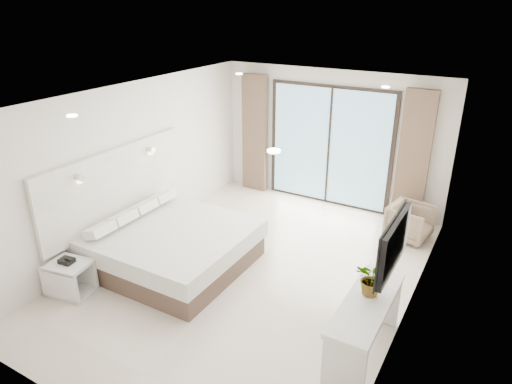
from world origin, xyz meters
TOP-DOWN VIEW (x-y plane):
  - ground at (0.00, 0.00)m, footprint 6.20×6.20m
  - room_shell at (-0.20, 0.69)m, footprint 4.62×6.22m
  - bed at (-1.19, -0.43)m, footprint 2.24×2.13m
  - nightstand at (-1.93, -1.76)m, footprint 0.62×0.54m
  - phone at (-1.96, -1.76)m, footprint 0.22×0.18m
  - console_desk at (2.04, -0.87)m, footprint 0.49×1.56m
  - plant at (2.04, -0.74)m, footprint 0.50×0.53m
  - armchair at (1.85, 2.31)m, footprint 0.73×0.77m

SIDE VIEW (x-z plane):
  - ground at x=0.00m, z-range 0.00..0.00m
  - nightstand at x=-1.93m, z-range 0.00..0.50m
  - bed at x=-1.19m, z-range -0.06..0.71m
  - armchair at x=1.85m, z-range 0.00..0.69m
  - phone at x=-1.96m, z-range 0.50..0.57m
  - console_desk at x=2.04m, z-range 0.18..0.95m
  - plant at x=2.04m, z-range 0.77..1.09m
  - room_shell at x=-0.20m, z-range 0.22..2.94m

